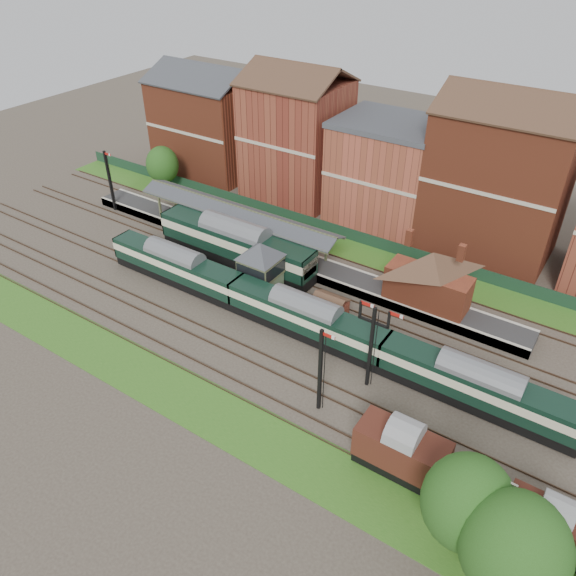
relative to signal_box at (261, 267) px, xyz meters
The scene contains 21 objects.
ground 5.45m from the signal_box, 47.29° to the right, with size 160.00×160.00×0.00m, color #473D33.
grass_back 13.47m from the signal_box, 76.76° to the left, with size 90.00×4.50×0.06m, color #2D6619.
grass_front 15.86m from the signal_box, 78.87° to the right, with size 90.00×5.00×0.06m, color #2D6619.
fence 15.25m from the signal_box, 78.50° to the left, with size 90.00×0.12×1.50m, color #193823.
platform 7.31m from the signal_box, 107.10° to the left, with size 55.00×3.40×1.00m, color #2D2D2D.
signal_box is the anchor object (origin of this frame).
brick_hut 8.25m from the signal_box, ahead, with size 3.20×2.64×2.94m.
station_building 16.37m from the signal_box, 23.43° to the left, with size 8.10×8.10×5.90m.
canopy 10.40m from the signal_box, 140.91° to the left, with size 26.00×3.89×4.08m.
semaphore_bracket 16.16m from the signal_box, 20.92° to the right, with size 3.60×0.25×8.18m.
semaphore_platform_end 27.41m from the signal_box, behind, with size 1.23×0.25×8.00m.
semaphore_siding 16.60m from the signal_box, 38.20° to the right, with size 1.23×0.25×8.00m.
yard_lamp 30.78m from the signal_box, 28.65° to the right, with size 2.60×0.22×7.00m.
town_backdrop 22.26m from the signal_box, 82.60° to the left, with size 69.00×10.00×16.00m.
dmu_train 8.07m from the signal_box, 23.94° to the right, with size 47.59×2.51×3.66m.
platform_railcar 6.63m from the signal_box, 150.51° to the left, with size 19.14×3.01×4.41m.
goods_van_a 24.16m from the signal_box, 30.50° to the right, with size 6.34×2.75×3.85m.
goods_van_c 33.10m from the signal_box, 21.73° to the right, with size 5.53×2.40×3.36m.
tree_near 33.91m from the signal_box, 30.58° to the right, with size 5.85×5.85×8.45m.
tree_far 30.54m from the signal_box, 30.95° to the right, with size 5.40×5.40×7.88m.
tree_back 28.44m from the signal_box, 153.71° to the left, with size 4.37×4.37×6.38m.
Camera 1 is at (25.28, -34.39, 33.45)m, focal length 35.00 mm.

